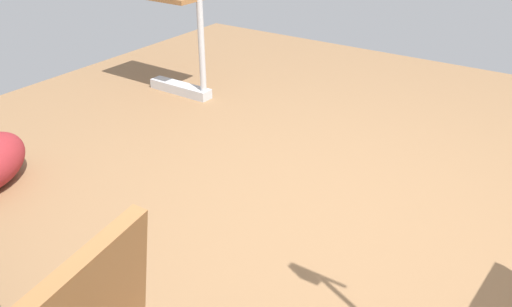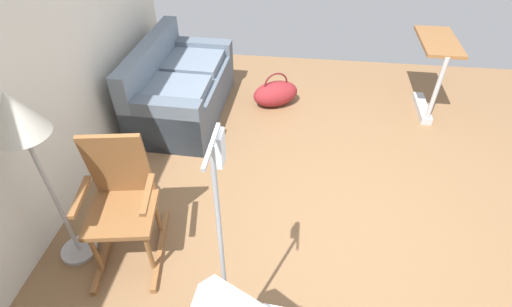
# 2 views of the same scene
# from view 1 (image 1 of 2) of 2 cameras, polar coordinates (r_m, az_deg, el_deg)

# --- Properties ---
(ground_plane) EXTENTS (6.29, 6.29, 0.00)m
(ground_plane) POSITION_cam_1_polar(r_m,az_deg,el_deg) (2.81, 7.23, -7.84)
(ground_plane) COLOR olive
(overbed_table) EXTENTS (0.84, 0.41, 0.84)m
(overbed_table) POSITION_cam_1_polar(r_m,az_deg,el_deg) (4.42, -9.26, 13.18)
(overbed_table) COLOR #B2B5BA
(overbed_table) RESTS_ON ground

